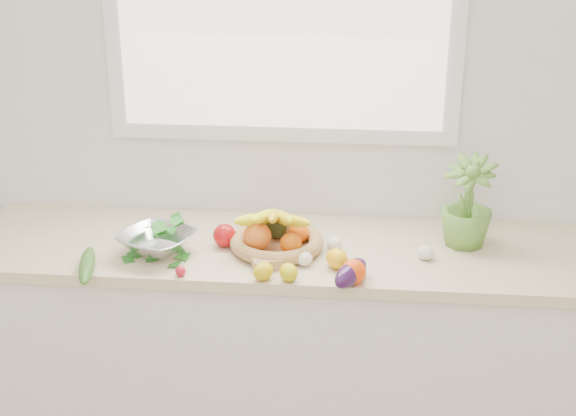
# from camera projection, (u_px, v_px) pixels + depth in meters

# --- Properties ---
(back_wall) EXTENTS (4.50, 0.02, 2.70)m
(back_wall) POSITION_uv_depth(u_px,v_px,m) (283.00, 101.00, 2.98)
(back_wall) COLOR white
(back_wall) RESTS_ON ground
(counter_cabinet) EXTENTS (2.20, 0.58, 0.86)m
(counter_cabinet) POSITION_uv_depth(u_px,v_px,m) (275.00, 356.00, 3.05)
(counter_cabinet) COLOR silver
(counter_cabinet) RESTS_ON ground
(countertop) EXTENTS (2.24, 0.62, 0.04)m
(countertop) POSITION_uv_depth(u_px,v_px,m) (275.00, 249.00, 2.88)
(countertop) COLOR beige
(countertop) RESTS_ON counter_cabinet
(orange_loose) EXTENTS (0.10, 0.10, 0.08)m
(orange_loose) POSITION_uv_depth(u_px,v_px,m) (353.00, 272.00, 2.58)
(orange_loose) COLOR #FF4508
(orange_loose) RESTS_ON countertop
(lemon_a) EXTENTS (0.08, 0.09, 0.06)m
(lemon_a) POSITION_uv_depth(u_px,v_px,m) (289.00, 272.00, 2.60)
(lemon_a) COLOR #D2C40B
(lemon_a) RESTS_ON countertop
(lemon_b) EXTENTS (0.09, 0.10, 0.06)m
(lemon_b) POSITION_uv_depth(u_px,v_px,m) (263.00, 271.00, 2.61)
(lemon_b) COLOR #DCB50B
(lemon_b) RESTS_ON countertop
(lemon_c) EXTENTS (0.11, 0.11, 0.07)m
(lemon_c) POSITION_uv_depth(u_px,v_px,m) (337.00, 259.00, 2.69)
(lemon_c) COLOR #FFB60D
(lemon_c) RESTS_ON countertop
(apple) EXTENTS (0.10, 0.10, 0.08)m
(apple) POSITION_uv_depth(u_px,v_px,m) (225.00, 235.00, 2.84)
(apple) COLOR #B10E12
(apple) RESTS_ON countertop
(ginger) EXTENTS (0.12, 0.09, 0.04)m
(ginger) POSITION_uv_depth(u_px,v_px,m) (270.00, 264.00, 2.69)
(ginger) COLOR tan
(ginger) RESTS_ON countertop
(garlic_a) EXTENTS (0.06, 0.06, 0.05)m
(garlic_a) POSITION_uv_depth(u_px,v_px,m) (426.00, 253.00, 2.75)
(garlic_a) COLOR silver
(garlic_a) RESTS_ON countertop
(garlic_b) EXTENTS (0.07, 0.07, 0.05)m
(garlic_b) POSITION_uv_depth(u_px,v_px,m) (334.00, 243.00, 2.83)
(garlic_b) COLOR white
(garlic_b) RESTS_ON countertop
(garlic_c) EXTENTS (0.06, 0.06, 0.05)m
(garlic_c) POSITION_uv_depth(u_px,v_px,m) (304.00, 259.00, 2.71)
(garlic_c) COLOR white
(garlic_c) RESTS_ON countertop
(eggplant) EXTENTS (0.14, 0.20, 0.08)m
(eggplant) POSITION_uv_depth(u_px,v_px,m) (351.00, 273.00, 2.58)
(eggplant) COLOR #2F103C
(eggplant) RESTS_ON countertop
(cucumber) EXTENTS (0.12, 0.28, 0.05)m
(cucumber) POSITION_uv_depth(u_px,v_px,m) (87.00, 265.00, 2.66)
(cucumber) COLOR #285C1B
(cucumber) RESTS_ON countertop
(radish) EXTENTS (0.04, 0.04, 0.04)m
(radish) POSITION_uv_depth(u_px,v_px,m) (181.00, 271.00, 2.64)
(radish) COLOR red
(radish) RESTS_ON countertop
(potted_herb) EXTENTS (0.25, 0.25, 0.34)m
(potted_herb) POSITION_uv_depth(u_px,v_px,m) (467.00, 202.00, 2.81)
(potted_herb) COLOR #5D8F34
(potted_herb) RESTS_ON countertop
(fruit_basket) EXTENTS (0.35, 0.35, 0.18)m
(fruit_basket) POSITION_uv_depth(u_px,v_px,m) (276.00, 237.00, 2.82)
(fruit_basket) COLOR tan
(fruit_basket) RESTS_ON countertop
(colander_with_spinach) EXTENTS (0.32, 0.32, 0.13)m
(colander_with_spinach) POSITION_uv_depth(u_px,v_px,m) (156.00, 237.00, 2.77)
(colander_with_spinach) COLOR silver
(colander_with_spinach) RESTS_ON countertop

